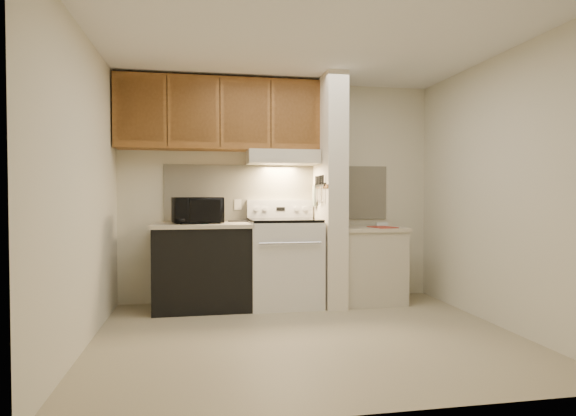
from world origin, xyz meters
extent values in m
plane|color=tan|center=(0.00, 0.00, 0.00)|extent=(3.60, 3.60, 0.00)
plane|color=white|center=(0.00, 0.00, 2.50)|extent=(3.60, 3.60, 0.00)
cube|color=beige|center=(0.00, 1.50, 1.25)|extent=(3.60, 2.50, 0.02)
cube|color=beige|center=(-1.80, 0.00, 1.25)|extent=(0.02, 3.00, 2.50)
cube|color=beige|center=(1.80, 0.00, 1.25)|extent=(0.02, 3.00, 2.50)
cube|color=beige|center=(0.00, 1.49, 1.24)|extent=(2.60, 0.02, 0.63)
cube|color=silver|center=(0.00, 1.16, 0.46)|extent=(0.76, 0.65, 0.92)
cube|color=black|center=(0.00, 0.84, 0.50)|extent=(0.50, 0.01, 0.30)
cylinder|color=silver|center=(0.00, 0.80, 0.72)|extent=(0.65, 0.02, 0.02)
cube|color=black|center=(0.00, 1.16, 0.94)|extent=(0.74, 0.64, 0.03)
cube|color=silver|center=(0.00, 1.44, 1.05)|extent=(0.76, 0.08, 0.20)
cube|color=black|center=(0.00, 1.40, 1.05)|extent=(0.10, 0.01, 0.04)
cylinder|color=silver|center=(-0.28, 1.40, 1.05)|extent=(0.05, 0.02, 0.05)
cylinder|color=silver|center=(-0.18, 1.40, 1.05)|extent=(0.05, 0.02, 0.05)
cylinder|color=silver|center=(0.18, 1.40, 1.05)|extent=(0.05, 0.02, 0.05)
cylinder|color=silver|center=(0.28, 1.40, 1.05)|extent=(0.05, 0.02, 0.05)
cube|color=black|center=(-0.88, 1.17, 0.43)|extent=(1.00, 0.63, 0.87)
cube|color=beige|center=(-0.88, 1.17, 0.89)|extent=(1.04, 0.67, 0.04)
cube|color=black|center=(-0.48, 1.36, 0.92)|extent=(0.24, 0.11, 0.02)
cylinder|color=#236A71|center=(-0.86, 1.06, 0.95)|extent=(0.09, 0.09, 0.09)
cube|color=beige|center=(-0.48, 1.48, 1.10)|extent=(0.08, 0.01, 0.12)
imported|color=black|center=(-0.93, 1.15, 1.05)|extent=(0.55, 0.43, 0.27)
cube|color=beige|center=(0.51, 1.15, 1.25)|extent=(0.22, 0.70, 2.50)
cube|color=brown|center=(0.39, 1.15, 1.30)|extent=(0.01, 0.70, 0.04)
cube|color=black|center=(0.39, 1.10, 1.32)|extent=(0.02, 0.42, 0.04)
cube|color=silver|center=(0.38, 0.95, 1.22)|extent=(0.01, 0.03, 0.16)
cylinder|color=black|center=(0.38, 0.93, 1.37)|extent=(0.02, 0.02, 0.10)
cube|color=silver|center=(0.38, 1.03, 1.21)|extent=(0.01, 0.04, 0.18)
cylinder|color=black|center=(0.38, 1.02, 1.37)|extent=(0.02, 0.02, 0.10)
cube|color=silver|center=(0.38, 1.09, 1.20)|extent=(0.01, 0.04, 0.20)
cylinder|color=black|center=(0.38, 1.09, 1.37)|extent=(0.02, 0.02, 0.10)
cube|color=silver|center=(0.38, 1.18, 1.22)|extent=(0.01, 0.04, 0.16)
cylinder|color=black|center=(0.38, 1.18, 1.37)|extent=(0.02, 0.02, 0.10)
cube|color=silver|center=(0.38, 1.25, 1.21)|extent=(0.01, 0.04, 0.18)
cylinder|color=black|center=(0.38, 1.25, 1.37)|extent=(0.02, 0.02, 0.10)
cube|color=gray|center=(0.38, 1.32, 1.20)|extent=(0.03, 0.10, 0.23)
cube|color=beige|center=(0.97, 1.15, 0.40)|extent=(0.70, 0.60, 0.81)
cube|color=beige|center=(0.97, 1.15, 0.83)|extent=(0.74, 0.64, 0.04)
cube|color=#A83929|center=(1.07, 1.00, 0.86)|extent=(0.28, 0.34, 0.01)
cube|color=white|center=(1.19, 1.33, 0.87)|extent=(0.15, 0.12, 0.04)
cube|color=beige|center=(0.00, 1.28, 1.62)|extent=(0.78, 0.44, 0.15)
cube|color=beige|center=(0.00, 1.07, 1.58)|extent=(0.78, 0.04, 0.06)
cube|color=brown|center=(-0.69, 1.32, 2.08)|extent=(2.18, 0.33, 0.77)
cube|color=brown|center=(-1.51, 1.17, 2.08)|extent=(0.46, 0.01, 0.63)
cube|color=black|center=(-1.23, 1.16, 2.08)|extent=(0.01, 0.01, 0.73)
cube|color=brown|center=(-0.96, 1.17, 2.08)|extent=(0.46, 0.01, 0.63)
cube|color=black|center=(-0.69, 1.16, 2.08)|extent=(0.01, 0.01, 0.73)
cube|color=brown|center=(-0.42, 1.17, 2.08)|extent=(0.46, 0.01, 0.63)
cube|color=black|center=(-0.14, 1.16, 2.08)|extent=(0.01, 0.01, 0.73)
cube|color=brown|center=(0.13, 1.17, 2.08)|extent=(0.46, 0.01, 0.63)
camera|label=1|loc=(-0.90, -4.00, 1.22)|focal=30.00mm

